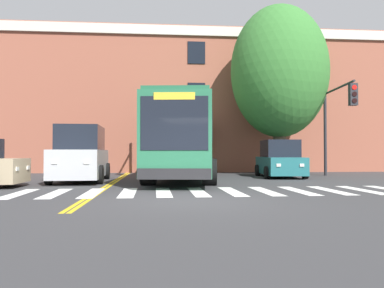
# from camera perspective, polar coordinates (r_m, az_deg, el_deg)

# --- Properties ---
(ground_plane) EXTENTS (120.00, 120.00, 0.00)m
(ground_plane) POSITION_cam_1_polar(r_m,az_deg,el_deg) (9.93, 0.35, -8.64)
(ground_plane) COLOR #38383A
(crosswalk) EXTENTS (12.73, 3.15, 0.01)m
(crosswalk) POSITION_cam_1_polar(r_m,az_deg,el_deg) (12.18, 3.55, -7.25)
(crosswalk) COLOR white
(crosswalk) RESTS_ON ground
(lane_line_yellow_inner) EXTENTS (0.12, 36.00, 0.01)m
(lane_line_yellow_inner) POSITION_cam_1_polar(r_m,az_deg,el_deg) (26.10, -9.33, -4.03)
(lane_line_yellow_inner) COLOR gold
(lane_line_yellow_inner) RESTS_ON ground
(lane_line_yellow_outer) EXTENTS (0.12, 36.00, 0.01)m
(lane_line_yellow_outer) POSITION_cam_1_polar(r_m,az_deg,el_deg) (26.09, -8.98, -4.03)
(lane_line_yellow_outer) COLOR gold
(lane_line_yellow_outer) RESTS_ON ground
(city_bus) EXTENTS (3.86, 12.01, 3.52)m
(city_bus) POSITION_cam_1_polar(r_m,az_deg,el_deg) (18.11, -1.24, 0.70)
(city_bus) COLOR #28704C
(city_bus) RESTS_ON ground
(car_silver_near_lane) EXTENTS (2.37, 4.73, 2.41)m
(car_silver_near_lane) POSITION_cam_1_polar(r_m,az_deg,el_deg) (16.97, -16.58, -1.69)
(car_silver_near_lane) COLOR #B7BABF
(car_silver_near_lane) RESTS_ON ground
(car_teal_far_lane) EXTENTS (2.26, 3.95, 1.89)m
(car_teal_far_lane) POSITION_cam_1_polar(r_m,az_deg,el_deg) (19.62, 13.24, -2.43)
(car_teal_far_lane) COLOR #236B70
(car_teal_far_lane) RESTS_ON ground
(car_grey_behind_bus) EXTENTS (2.27, 3.98, 1.81)m
(car_grey_behind_bus) POSITION_cam_1_polar(r_m,az_deg,el_deg) (27.31, -2.30, -2.18)
(car_grey_behind_bus) COLOR slate
(car_grey_behind_bus) RESTS_ON ground
(traffic_light_near_corner) EXTENTS (0.62, 3.94, 4.80)m
(traffic_light_near_corner) POSITION_cam_1_polar(r_m,az_deg,el_deg) (20.25, 21.18, 4.58)
(traffic_light_near_corner) COLOR #28282D
(traffic_light_near_corner) RESTS_ON ground
(traffic_light_overhead) EXTENTS (0.36, 2.76, 4.62)m
(traffic_light_overhead) POSITION_cam_1_polar(r_m,az_deg,el_deg) (19.26, -6.30, 3.93)
(traffic_light_overhead) COLOR #28282D
(traffic_light_overhead) RESTS_ON ground
(street_tree_curbside_large) EXTENTS (7.85, 7.94, 9.64)m
(street_tree_curbside_large) POSITION_cam_1_polar(r_m,az_deg,el_deg) (22.27, 13.16, 10.63)
(street_tree_curbside_large) COLOR brown
(street_tree_curbside_large) RESTS_ON ground
(building_facade) EXTENTS (42.43, 8.28, 9.30)m
(building_facade) POSITION_cam_1_polar(r_m,az_deg,el_deg) (27.63, -0.13, 5.78)
(building_facade) COLOR #9E5642
(building_facade) RESTS_ON ground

